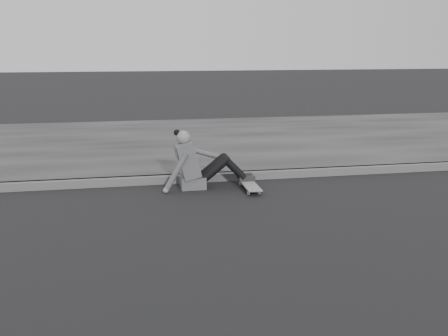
% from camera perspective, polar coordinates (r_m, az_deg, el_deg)
% --- Properties ---
extents(ground, '(80.00, 80.00, 0.00)m').
position_cam_1_polar(ground, '(5.63, 11.62, -7.76)').
color(ground, black).
rests_on(ground, ground).
extents(curb, '(24.00, 0.16, 0.12)m').
position_cam_1_polar(curb, '(7.94, 4.67, -0.75)').
color(curb, '#545454').
rests_on(curb, ground).
extents(sidewalk, '(24.00, 6.00, 0.12)m').
position_cam_1_polar(sidewalk, '(10.81, 0.46, 3.16)').
color(sidewalk, '#323232').
rests_on(sidewalk, ground).
extents(skateboard, '(0.20, 0.78, 0.09)m').
position_cam_1_polar(skateboard, '(7.30, 2.92, -1.92)').
color(skateboard, '#969691').
rests_on(skateboard, ground).
extents(seated_woman, '(1.38, 0.46, 0.88)m').
position_cam_1_polar(seated_woman, '(7.33, -3.10, 0.48)').
color(seated_woman, '#4E4E50').
rests_on(seated_woman, ground).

